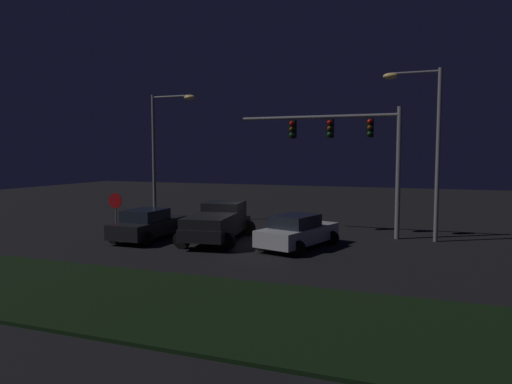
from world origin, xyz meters
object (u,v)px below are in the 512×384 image
at_px(car_sedan, 297,231).
at_px(car_sedan_far, 148,225).
at_px(street_lamp_right, 426,133).
at_px(street_lamp_left, 163,142).
at_px(traffic_signal_gantry, 349,140).
at_px(pickup_truck, 218,220).
at_px(stop_sign, 115,206).

distance_m(car_sedan, car_sedan_far, 7.44).
bearing_deg(car_sedan, car_sedan_far, 110.74).
bearing_deg(street_lamp_right, street_lamp_left, 176.84).
bearing_deg(traffic_signal_gantry, car_sedan, -111.95).
xyz_separation_m(car_sedan_far, street_lamp_right, (12.68, 4.40, 4.43)).
bearing_deg(street_lamp_right, car_sedan_far, -160.87).
distance_m(car_sedan, street_lamp_left, 11.61).
xyz_separation_m(traffic_signal_gantry, street_lamp_right, (3.69, -0.10, 0.28)).
relative_size(car_sedan_far, traffic_signal_gantry, 0.53).
distance_m(pickup_truck, car_sedan, 4.04).
relative_size(pickup_truck, traffic_signal_gantry, 0.68).
relative_size(street_lamp_left, stop_sign, 3.48).
relative_size(street_lamp_left, street_lamp_right, 0.95).
height_order(street_lamp_right, stop_sign, street_lamp_right).
height_order(car_sedan_far, street_lamp_right, street_lamp_right).
bearing_deg(pickup_truck, car_sedan, -101.81).
bearing_deg(stop_sign, car_sedan, 3.53).
bearing_deg(car_sedan_far, street_lamp_right, -70.25).
relative_size(pickup_truck, street_lamp_left, 0.72).
relative_size(car_sedan_far, stop_sign, 1.98).
bearing_deg(pickup_truck, stop_sign, 90.89).
xyz_separation_m(pickup_truck, stop_sign, (-5.32, -0.84, 0.56)).
xyz_separation_m(car_sedan_far, street_lamp_left, (-2.35, 5.23, 4.22)).
bearing_deg(car_sedan, street_lamp_right, -37.99).
distance_m(street_lamp_left, street_lamp_right, 15.06).
relative_size(pickup_truck, stop_sign, 2.52).
bearing_deg(car_sedan_far, stop_sign, 90.03).
bearing_deg(car_sedan_far, street_lamp_left, 24.84).
distance_m(pickup_truck, car_sedan_far, 3.52).
height_order(car_sedan_far, street_lamp_left, street_lamp_left).
xyz_separation_m(traffic_signal_gantry, street_lamp_left, (-11.34, 0.73, 0.06)).
height_order(pickup_truck, street_lamp_left, street_lamp_left).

